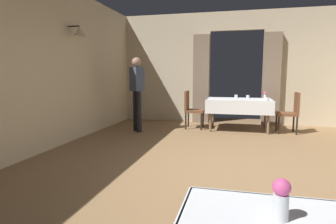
# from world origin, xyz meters

# --- Properties ---
(ground) EXTENTS (10.08, 10.08, 0.00)m
(ground) POSITION_xyz_m (0.00, 0.00, 0.00)
(ground) COLOR olive
(wall_left) EXTENTS (0.49, 8.40, 3.00)m
(wall_left) POSITION_xyz_m (-3.20, 0.00, 1.51)
(wall_left) COLOR beige
(wall_left) RESTS_ON ground
(wall_back) EXTENTS (6.40, 0.27, 3.00)m
(wall_back) POSITION_xyz_m (0.00, 4.18, 1.51)
(wall_back) COLOR beige
(wall_back) RESTS_ON ground
(dining_table_mid) EXTENTS (1.52, 0.96, 0.75)m
(dining_table_mid) POSITION_xyz_m (0.11, 3.15, 0.65)
(dining_table_mid) COLOR #7A604C
(dining_table_mid) RESTS_ON ground
(chair_mid_right) EXTENTS (0.44, 0.44, 0.93)m
(chair_mid_right) POSITION_xyz_m (1.25, 3.06, 0.52)
(chair_mid_right) COLOR black
(chair_mid_right) RESTS_ON ground
(chair_mid_left) EXTENTS (0.44, 0.44, 0.93)m
(chair_mid_left) POSITION_xyz_m (-1.03, 3.12, 0.52)
(chair_mid_left) COLOR black
(chair_mid_left) RESTS_ON ground
(flower_vase_near) EXTENTS (0.07, 0.07, 0.17)m
(flower_vase_near) POSITION_xyz_m (0.24, -2.66, 0.84)
(flower_vase_near) COLOR silver
(flower_vase_near) RESTS_ON dining_table_near
(flower_vase_mid) EXTENTS (0.07, 0.07, 0.18)m
(flower_vase_mid) POSITION_xyz_m (0.70, 3.24, 0.85)
(flower_vase_mid) COLOR silver
(flower_vase_mid) RESTS_ON dining_table_mid
(glass_mid_b) EXTENTS (0.08, 0.08, 0.09)m
(glass_mid_b) POSITION_xyz_m (0.03, 3.41, 0.79)
(glass_mid_b) COLOR silver
(glass_mid_b) RESTS_ON dining_table_mid
(glass_mid_c) EXTENTS (0.08, 0.08, 0.09)m
(glass_mid_c) POSITION_xyz_m (0.31, 3.27, 0.79)
(glass_mid_c) COLOR silver
(glass_mid_c) RESTS_ON dining_table_mid
(glass_mid_d) EXTENTS (0.08, 0.08, 0.08)m
(glass_mid_d) POSITION_xyz_m (0.70, 2.83, 0.79)
(glass_mid_d) COLOR silver
(glass_mid_d) RESTS_ON dining_table_mid
(person_waiter_by_doorway) EXTENTS (0.41, 0.41, 1.72)m
(person_waiter_by_doorway) POSITION_xyz_m (-2.21, 2.43, 1.02)
(person_waiter_by_doorway) COLOR black
(person_waiter_by_doorway) RESTS_ON ground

